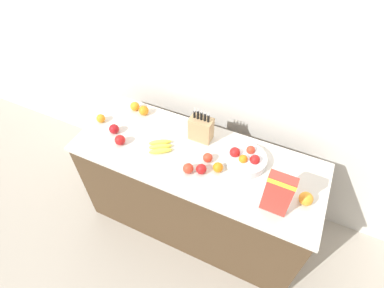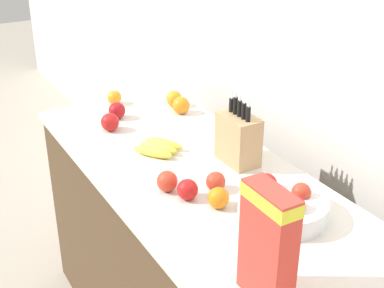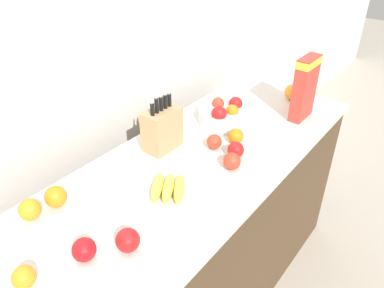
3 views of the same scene
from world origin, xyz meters
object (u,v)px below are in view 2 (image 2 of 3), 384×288
Objects in this scene: banana_bunch at (158,148)px; apple_rear at (167,181)px; orange_by_cereal at (181,105)px; apple_middle at (187,189)px; apple_rightmost at (216,181)px; knife_block at (238,139)px; fruit_bowl at (283,205)px; orange_front_center at (114,97)px; orange_back_center at (219,198)px; cereal_box at (268,242)px; orange_front_left at (174,99)px; apple_by_knife_block at (110,122)px; apple_leftmost at (117,111)px.

apple_rear is at bearing -21.16° from banana_bunch.
orange_by_cereal is at bearing 138.16° from banana_bunch.
apple_rightmost is (-0.00, 0.11, -0.00)m from apple_middle.
orange_by_cereal is (-0.53, 0.05, -0.06)m from knife_block.
fruit_bowl reaches higher than orange_front_center.
apple_rightmost and orange_front_center have the same top height.
apple_rightmost is 0.95× the size of orange_back_center.
cereal_box is at bearing -9.26° from banana_bunch.
orange_front_left is (-1.02, 0.16, -0.00)m from fruit_bowl.
orange_front_left is (-0.63, 0.06, -0.06)m from knife_block.
knife_block is at bearing 134.54° from orange_back_center.
orange_back_center is (0.10, 0.06, -0.00)m from apple_middle.
orange_back_center is (0.76, 0.07, -0.00)m from apple_by_knife_block.
apple_rear is (0.28, -0.11, 0.02)m from banana_bunch.
banana_bunch is at bearing -35.75° from orange_front_left.
fruit_bowl reaches higher than orange_back_center.
orange_back_center is (-0.42, 0.13, -0.14)m from cereal_box.
apple_by_knife_block is 1.15× the size of orange_front_center.
apple_rightmost is 0.71m from orange_by_cereal.
apple_leftmost reaches higher than orange_back_center.
orange_front_center is (-0.28, 0.14, -0.01)m from apple_by_knife_block.
banana_bunch is 2.59× the size of orange_by_cereal.
apple_middle is 0.90× the size of orange_by_cereal.
apple_middle is (0.77, -0.07, -0.00)m from apple_leftmost.
orange_by_cereal is (0.10, 0.28, 0.00)m from apple_leftmost.
fruit_bowl is 0.21m from orange_back_center.
banana_bunch is (-0.88, 0.14, -0.16)m from cereal_box.
orange_back_center is 1.04m from orange_front_center.
apple_rightmost is 0.11m from orange_back_center.
apple_leftmost is at bearing 179.53° from orange_back_center.
apple_by_knife_block reaches higher than orange_front_center.
banana_bunch is at bearing 16.20° from apple_by_knife_block.
apple_middle is (0.08, 0.03, -0.00)m from apple_rear.
apple_rear is 1.08× the size of orange_front_center.
orange_front_left is at bearing 174.22° from knife_block.
cereal_box is 0.62m from apple_rear.
apple_rightmost is 0.67m from apple_by_knife_block.
fruit_bowl is at bearing 4.02° from orange_front_center.
apple_by_knife_block is at bearing -163.80° from banana_bunch.
orange_by_cereal is at bearing 92.29° from apple_by_knife_block.
apple_rightmost is at bearing 10.71° from apple_by_knife_block.
apple_middle is 1.01× the size of orange_back_center.
banana_bunch is (-0.23, -0.23, -0.08)m from knife_block.
banana_bunch is at bearing -134.76° from knife_block.
orange_by_cereal is (-0.01, 0.36, 0.00)m from apple_by_knife_block.
apple_leftmost is 1.05× the size of orange_back_center.
fruit_bowl is at bearing 21.34° from apple_rightmost.
apple_rightmost is (0.36, 0.04, 0.01)m from banana_bunch.
apple_rear is 0.70m from orange_by_cereal.
cereal_box is 4.69× the size of apple_rightmost.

